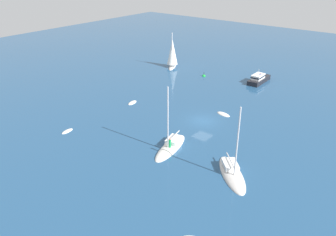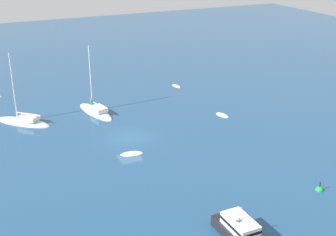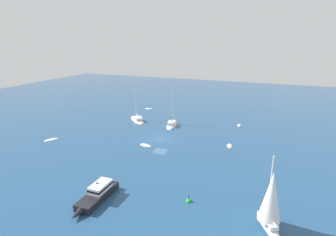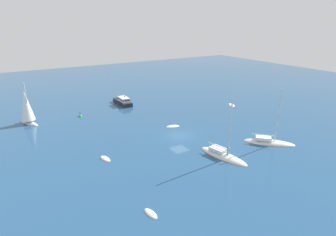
{
  "view_description": "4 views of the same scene",
  "coord_description": "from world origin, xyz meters",
  "px_view_note": "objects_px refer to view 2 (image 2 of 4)",
  "views": [
    {
      "loc": [
        -38.97,
        -24.23,
        21.97
      ],
      "look_at": [
        -6.45,
        1.53,
        2.44
      ],
      "focal_mm": 36.59,
      "sensor_mm": 36.0,
      "label": 1
    },
    {
      "loc": [
        44.45,
        -15.92,
        21.37
      ],
      "look_at": [
        -1.79,
        5.68,
        0.79
      ],
      "focal_mm": 49.2,
      "sensor_mm": 36.0,
      "label": 2
    },
    {
      "loc": [
        44.69,
        19.54,
        18.56
      ],
      "look_at": [
        -6.44,
        -0.91,
        2.4
      ],
      "focal_mm": 28.83,
      "sensor_mm": 36.0,
      "label": 3
    },
    {
      "loc": [
        -34.12,
        22.96,
        17.75
      ],
      "look_at": [
        2.29,
        0.82,
        2.48
      ],
      "focal_mm": 29.24,
      "sensor_mm": 36.0,
      "label": 4
    }
  ],
  "objects_px": {
    "tender_1": "(176,86)",
    "sailboat": "(96,112)",
    "rib_1": "(222,115)",
    "yacht": "(24,122)",
    "channel_buoy": "(319,190)",
    "powerboat": "(245,236)",
    "skiff": "(132,154)"
  },
  "relations": [
    {
      "from": "rib_1",
      "to": "sailboat",
      "type": "bearing_deg",
      "value": -130.07
    },
    {
      "from": "sailboat",
      "to": "rib_1",
      "type": "bearing_deg",
      "value": -130.85
    },
    {
      "from": "powerboat",
      "to": "sailboat",
      "type": "relative_size",
      "value": 0.87
    },
    {
      "from": "skiff",
      "to": "sailboat",
      "type": "height_order",
      "value": "sailboat"
    },
    {
      "from": "skiff",
      "to": "tender_1",
      "type": "bearing_deg",
      "value": -114.51
    },
    {
      "from": "yacht",
      "to": "rib_1",
      "type": "xyz_separation_m",
      "value": [
        8.1,
        23.1,
        -0.13
      ]
    },
    {
      "from": "channel_buoy",
      "to": "powerboat",
      "type": "bearing_deg",
      "value": -70.86
    },
    {
      "from": "tender_1",
      "to": "sailboat",
      "type": "distance_m",
      "value": 15.09
    },
    {
      "from": "sailboat",
      "to": "rib_1",
      "type": "relative_size",
      "value": 4.02
    },
    {
      "from": "powerboat",
      "to": "sailboat",
      "type": "bearing_deg",
      "value": -176.61
    },
    {
      "from": "skiff",
      "to": "channel_buoy",
      "type": "height_order",
      "value": "channel_buoy"
    },
    {
      "from": "yacht",
      "to": "sailboat",
      "type": "relative_size",
      "value": 1.0
    },
    {
      "from": "tender_1",
      "to": "skiff",
      "type": "bearing_deg",
      "value": -45.0
    },
    {
      "from": "sailboat",
      "to": "skiff",
      "type": "bearing_deg",
      "value": 167.43
    },
    {
      "from": "tender_1",
      "to": "channel_buoy",
      "type": "distance_m",
      "value": 32.41
    },
    {
      "from": "powerboat",
      "to": "skiff",
      "type": "bearing_deg",
      "value": -173.34
    },
    {
      "from": "yacht",
      "to": "rib_1",
      "type": "relative_size",
      "value": 4.03
    },
    {
      "from": "tender_1",
      "to": "channel_buoy",
      "type": "xyz_separation_m",
      "value": [
        32.37,
        -1.58,
        0.01
      ]
    },
    {
      "from": "skiff",
      "to": "channel_buoy",
      "type": "distance_m",
      "value": 18.76
    },
    {
      "from": "yacht",
      "to": "rib_1",
      "type": "bearing_deg",
      "value": -153.52
    },
    {
      "from": "yacht",
      "to": "sailboat",
      "type": "bearing_deg",
      "value": -136.57
    },
    {
      "from": "powerboat",
      "to": "rib_1",
      "type": "xyz_separation_m",
      "value": [
        -22.87,
        11.99,
        -0.71
      ]
    },
    {
      "from": "skiff",
      "to": "tender_1",
      "type": "relative_size",
      "value": 1.28
    },
    {
      "from": "skiff",
      "to": "powerboat",
      "type": "bearing_deg",
      "value": 110.32
    },
    {
      "from": "powerboat",
      "to": "yacht",
      "type": "distance_m",
      "value": 32.91
    },
    {
      "from": "tender_1",
      "to": "sailboat",
      "type": "relative_size",
      "value": 0.22
    },
    {
      "from": "tender_1",
      "to": "rib_1",
      "type": "xyz_separation_m",
      "value": [
        13.1,
        0.05,
        0.0
      ]
    },
    {
      "from": "tender_1",
      "to": "sailboat",
      "type": "height_order",
      "value": "sailboat"
    },
    {
      "from": "tender_1",
      "to": "rib_1",
      "type": "relative_size",
      "value": 0.89
    },
    {
      "from": "channel_buoy",
      "to": "yacht",
      "type": "bearing_deg",
      "value": -141.89
    },
    {
      "from": "powerboat",
      "to": "rib_1",
      "type": "distance_m",
      "value": 25.84
    },
    {
      "from": "sailboat",
      "to": "rib_1",
      "type": "distance_m",
      "value": 16.13
    }
  ]
}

